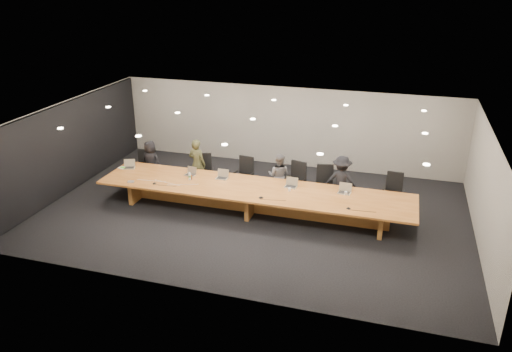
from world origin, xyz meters
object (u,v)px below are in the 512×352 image
at_px(chair_far_left, 143,165).
at_px(laptop_e, 344,189).
at_px(person_d, 341,181).
at_px(chair_far_right, 393,192).
at_px(person_c, 279,176).
at_px(chair_right, 325,185).
at_px(mic_left, 154,183).
at_px(paper_cup_far, 346,193).
at_px(laptop_b, 190,172).
at_px(chair_mid_left, 244,175).
at_px(person_b, 197,164).
at_px(person_a, 151,162).
at_px(mic_center, 261,197).
at_px(laptop_c, 222,174).
at_px(chair_left, 204,172).
at_px(laptop_a, 129,164).
at_px(mic_right, 349,208).
at_px(water_bottle, 190,176).
at_px(av_box, 131,182).
at_px(laptop_d, 291,183).
at_px(chair_mid_right, 295,181).
at_px(paper_cup_near, 289,189).
at_px(conference_table, 253,195).
at_px(amber_mug, 191,177).

xyz_separation_m(chair_far_left, laptop_e, (6.66, -0.84, 0.37)).
xyz_separation_m(person_d, laptop_e, (0.19, -0.80, 0.12)).
bearing_deg(chair_far_right, person_c, -174.90).
bearing_deg(chair_right, mic_left, -171.45).
height_order(person_c, paper_cup_far, person_c).
relative_size(chair_far_right, laptop_b, 3.56).
height_order(chair_mid_left, person_b, person_b).
xyz_separation_m(person_a, mic_center, (4.23, -1.74, 0.07)).
height_order(chair_right, mic_left, chair_right).
bearing_deg(laptop_c, person_c, 29.07).
height_order(chair_left, person_c, person_c).
height_order(chair_left, laptop_a, chair_left).
distance_m(person_c, mic_right, 2.89).
distance_m(person_d, water_bottle, 4.44).
bearing_deg(av_box, mic_right, -21.71).
distance_m(person_c, laptop_d, 1.02).
bearing_deg(av_box, laptop_b, 11.75).
bearing_deg(chair_mid_right, person_c, -169.61).
relative_size(chair_right, water_bottle, 5.44).
bearing_deg(laptop_d, chair_right, 48.01).
bearing_deg(mic_center, av_box, -179.19).
xyz_separation_m(laptop_c, paper_cup_near, (2.12, -0.30, -0.09)).
height_order(conference_table, mic_left, mic_left).
bearing_deg(chair_mid_left, mic_left, -133.26).
bearing_deg(water_bottle, laptop_c, 21.88).
xyz_separation_m(chair_right, paper_cup_far, (0.72, -0.88, 0.21)).
bearing_deg(chair_right, av_box, -172.82).
bearing_deg(chair_far_left, laptop_b, -34.63).
distance_m(chair_right, mic_right, 1.95).
bearing_deg(amber_mug, chair_mid_right, 20.09).
bearing_deg(mic_left, mic_right, -0.33).
relative_size(chair_far_left, mic_right, 8.74).
height_order(person_b, laptop_a, person_b).
relative_size(laptop_a, laptop_b, 1.07).
xyz_separation_m(chair_mid_right, chair_far_right, (2.86, 0.13, -0.03)).
xyz_separation_m(water_bottle, mic_center, (2.36, -0.61, -0.09)).
height_order(laptop_a, mic_left, laptop_a).
relative_size(laptop_a, laptop_d, 0.99).
xyz_separation_m(chair_far_right, mic_right, (-1.06, -1.83, 0.20)).
bearing_deg(person_b, laptop_a, 33.17).
bearing_deg(mic_right, laptop_b, 169.49).
bearing_deg(mic_left, amber_mug, 34.89).
relative_size(laptop_d, mic_left, 2.99).
relative_size(conference_table, paper_cup_near, 93.72).
relative_size(conference_table, mic_right, 76.17).
bearing_deg(person_a, paper_cup_far, 175.81).
bearing_deg(chair_mid_left, laptop_d, -19.80).
bearing_deg(paper_cup_far, chair_mid_left, 163.81).
bearing_deg(mic_left, laptop_b, 49.78).
xyz_separation_m(paper_cup_far, mic_right, (0.18, -0.84, -0.03)).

